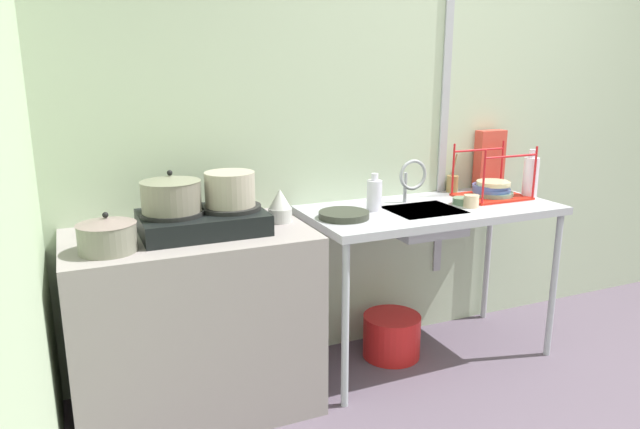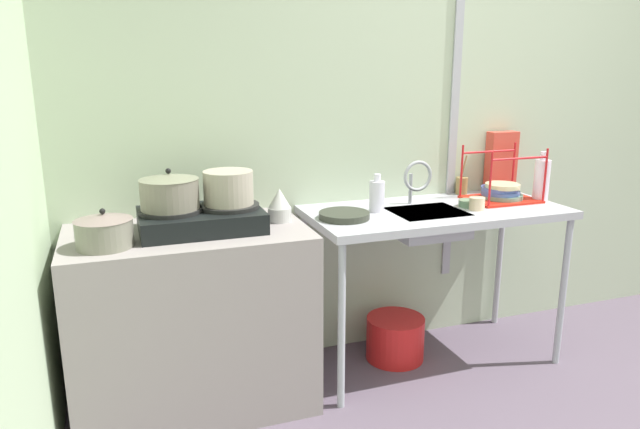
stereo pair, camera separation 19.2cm
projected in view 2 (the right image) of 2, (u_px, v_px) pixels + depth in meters
wall_back at (460, 132)px, 3.41m from camera, size 5.28×0.10×2.42m
wall_metal_strip at (454, 112)px, 3.30m from camera, size 0.05×0.01×1.94m
counter_concrete at (193, 319)px, 2.73m from camera, size 1.08×0.63×0.86m
counter_sink at (435, 221)px, 3.06m from camera, size 1.36×0.63×0.86m
stove at (201, 219)px, 2.63m from camera, size 0.54×0.38×0.11m
pot_on_left_burner at (169, 191)px, 2.56m from camera, size 0.26×0.26×0.18m
pot_on_right_burner at (228, 188)px, 2.64m from camera, size 0.23×0.23×0.15m
pot_beside_stove at (104, 231)px, 2.38m from camera, size 0.23×0.23×0.16m
percolator at (280, 205)px, 2.78m from camera, size 0.11×0.11×0.16m
sink_basin at (427, 223)px, 3.00m from camera, size 0.37×0.31×0.12m
faucet at (417, 178)px, 3.05m from camera, size 0.17×0.09×0.25m
frying_pan at (344, 215)px, 2.84m from camera, size 0.25×0.25×0.03m
dish_rack at (501, 192)px, 3.22m from camera, size 0.37×0.29×0.30m
cup_by_rack at (477, 204)px, 3.01m from camera, size 0.08×0.08×0.07m
small_bowl_on_drainboard at (469, 203)px, 3.08m from camera, size 0.11×0.11×0.04m
bottle_by_sink at (377, 196)px, 2.96m from camera, size 0.08×0.08×0.19m
bottle_by_rack at (542, 179)px, 3.20m from camera, size 0.08×0.08×0.27m
cereal_box at (501, 162)px, 3.43m from camera, size 0.18×0.08×0.35m
utensil_jar at (462, 185)px, 3.38m from camera, size 0.07×0.07×0.22m
bucket_on_floor at (395, 338)px, 3.23m from camera, size 0.32×0.32×0.24m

